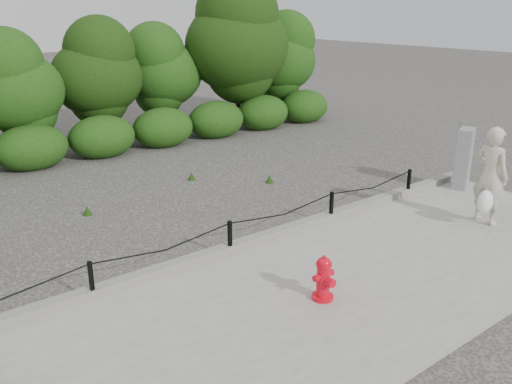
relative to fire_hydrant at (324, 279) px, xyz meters
name	(u,v)px	position (x,y,z in m)	size (l,w,h in m)	color
ground	(230,257)	(-0.17, 2.12, -0.41)	(90.00, 90.00, 0.00)	#2D2B28
sidewalk	(309,301)	(-0.17, 0.12, -0.37)	(14.00, 4.00, 0.08)	gray
curb	(228,248)	(-0.17, 2.17, -0.26)	(14.00, 0.22, 0.14)	slate
chain_barrier	(230,233)	(-0.17, 2.12, 0.04)	(10.06, 0.06, 0.60)	black
treeline	(60,63)	(0.24, 11.05, 2.20)	(20.35, 4.00, 5.13)	black
fire_hydrant	(324,279)	(0.00, 0.00, 0.00)	(0.36, 0.37, 0.70)	red
pedestrian	(490,177)	(4.65, 0.14, 0.61)	(0.78, 0.74, 1.95)	#BCB6A1
utility_cabinet	(463,158)	(6.23, 1.67, 0.38)	(0.62, 0.50, 1.57)	#98989B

